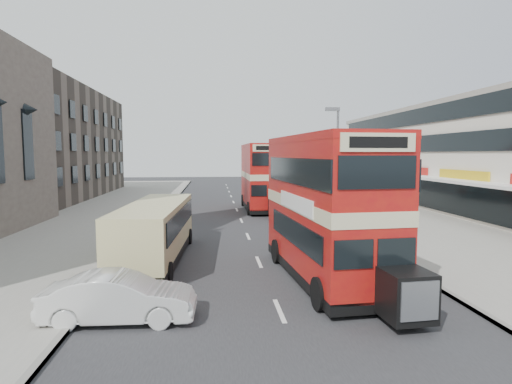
# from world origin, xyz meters

# --- Properties ---
(ground) EXTENTS (160.00, 160.00, 0.00)m
(ground) POSITION_xyz_m (0.00, 0.00, 0.00)
(ground) COLOR #28282B
(ground) RESTS_ON ground
(road_surface) EXTENTS (12.00, 90.00, 0.01)m
(road_surface) POSITION_xyz_m (0.00, 20.00, 0.01)
(road_surface) COLOR #28282B
(road_surface) RESTS_ON ground
(pavement_right) EXTENTS (12.00, 90.00, 0.15)m
(pavement_right) POSITION_xyz_m (12.00, 20.00, 0.07)
(pavement_right) COLOR gray
(pavement_right) RESTS_ON ground
(pavement_left) EXTENTS (12.00, 90.00, 0.15)m
(pavement_left) POSITION_xyz_m (-12.00, 20.00, 0.07)
(pavement_left) COLOR gray
(pavement_left) RESTS_ON ground
(kerb_left) EXTENTS (0.20, 90.00, 0.16)m
(kerb_left) POSITION_xyz_m (-6.10, 20.00, 0.07)
(kerb_left) COLOR gray
(kerb_left) RESTS_ON ground
(kerb_right) EXTENTS (0.20, 90.00, 0.16)m
(kerb_right) POSITION_xyz_m (6.10, 20.00, 0.07)
(kerb_right) COLOR gray
(kerb_right) RESTS_ON ground
(brick_terrace) EXTENTS (14.00, 28.00, 12.00)m
(brick_terrace) POSITION_xyz_m (-22.00, 38.00, 6.00)
(brick_terrace) COLOR #66594C
(brick_terrace) RESTS_ON ground
(commercial_row) EXTENTS (9.90, 46.20, 9.30)m
(commercial_row) POSITION_xyz_m (19.95, 22.00, 4.70)
(commercial_row) COLOR beige
(commercial_row) RESTS_ON ground
(street_lamp) EXTENTS (1.00, 0.20, 8.12)m
(street_lamp) POSITION_xyz_m (6.52, 18.00, 4.78)
(street_lamp) COLOR slate
(street_lamp) RESTS_ON ground
(bus_main) EXTENTS (3.44, 9.96, 5.45)m
(bus_main) POSITION_xyz_m (2.32, 5.13, 2.87)
(bus_main) COLOR black
(bus_main) RESTS_ON ground
(bus_second) EXTENTS (2.87, 10.12, 5.57)m
(bus_second) POSITION_xyz_m (2.14, 25.87, 2.93)
(bus_second) COLOR black
(bus_second) RESTS_ON ground
(coach) EXTENTS (2.87, 9.43, 2.47)m
(coach) POSITION_xyz_m (-4.70, 8.79, 1.46)
(coach) COLOR black
(coach) RESTS_ON ground
(car_left_front) EXTENTS (4.44, 1.66, 1.45)m
(car_left_front) POSITION_xyz_m (-4.80, 1.63, 0.72)
(car_left_front) COLOR silver
(car_left_front) RESTS_ON ground
(car_right_a) EXTENTS (5.32, 2.36, 1.52)m
(car_right_a) POSITION_xyz_m (4.78, 15.46, 0.76)
(car_right_a) COLOR maroon
(car_right_a) RESTS_ON ground
(car_right_b) EXTENTS (5.13, 2.73, 1.37)m
(car_right_b) POSITION_xyz_m (4.62, 20.51, 0.69)
(car_right_b) COLOR #D15C14
(car_right_b) RESTS_ON ground
(car_right_c) EXTENTS (3.86, 1.64, 1.30)m
(car_right_c) POSITION_xyz_m (5.00, 31.90, 0.65)
(car_right_c) COLOR teal
(car_right_c) RESTS_ON ground
(pedestrian_near) EXTENTS (0.68, 0.56, 1.59)m
(pedestrian_near) POSITION_xyz_m (7.46, 13.54, 0.95)
(pedestrian_near) COLOR gray
(pedestrian_near) RESTS_ON pavement_right
(pedestrian_far) EXTENTS (0.97, 0.60, 1.55)m
(pedestrian_far) POSITION_xyz_m (8.99, 28.87, 0.92)
(pedestrian_far) COLOR gray
(pedestrian_far) RESTS_ON pavement_right
(cyclist) EXTENTS (0.68, 1.78, 2.21)m
(cyclist) POSITION_xyz_m (3.64, 17.15, 0.76)
(cyclist) COLOR gray
(cyclist) RESTS_ON ground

